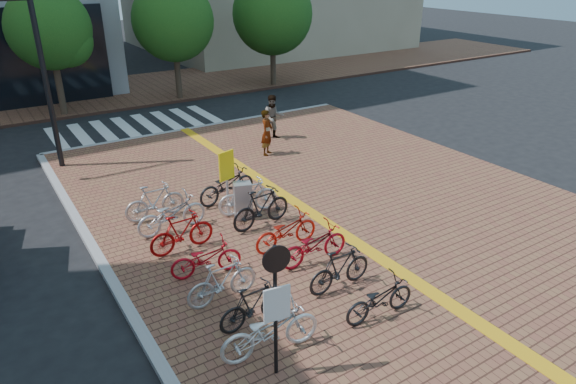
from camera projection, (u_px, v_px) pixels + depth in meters
ground at (294, 270)px, 12.82m from camera, size 120.00×120.00×0.00m
sidewalk at (552, 337)px, 10.44m from camera, size 14.00×34.00×0.15m
tactile_strip at (523, 352)px, 9.91m from camera, size 0.40×34.00×0.01m
kerb_north at (205, 127)px, 23.46m from camera, size 14.00×0.25×0.15m
far_sidewalk at (89, 95)px, 28.87m from camera, size 70.00×8.00×0.15m
crosswalk at (138, 126)px, 23.79m from camera, size 7.50×4.00×0.01m
street_trees at (192, 21)px, 26.97m from camera, size 16.20×4.60×6.35m
bike_0 at (270, 330)px, 9.71m from camera, size 2.08×0.93×1.06m
bike_1 at (253, 305)px, 10.50m from camera, size 1.62×0.54×0.96m
bike_2 at (222, 281)px, 11.21m from camera, size 1.71×0.53×1.02m
bike_3 at (206, 258)px, 12.19m from camera, size 1.79×0.91×0.90m
bike_4 at (182, 232)px, 13.17m from camera, size 1.78×0.57×1.06m
bike_5 at (171, 214)px, 14.14m from camera, size 2.04×0.81×1.05m
bike_6 at (155, 201)px, 14.86m from camera, size 1.78×0.51×1.06m
bike_7 at (379, 299)px, 10.74m from camera, size 1.74×0.68×0.90m
bike_8 at (340, 269)px, 11.66m from camera, size 1.72×0.52×1.03m
bike_9 at (314, 245)px, 12.68m from camera, size 1.90×0.70×0.99m
bike_10 at (286, 231)px, 13.34m from camera, size 1.88×0.71×0.98m
bike_11 at (261, 208)px, 14.39m from camera, size 1.95×0.74×1.14m
bike_12 at (248, 196)px, 15.14m from camera, size 1.89×0.81×1.10m
bike_13 at (227, 185)px, 15.93m from camera, size 2.10×1.01×1.06m
pedestrian_a at (267, 133)px, 19.62m from camera, size 0.76×0.73×1.76m
pedestrian_b at (273, 117)px, 21.36m from camera, size 1.05×0.91×1.85m
utility_box at (243, 201)px, 14.85m from camera, size 0.60×0.51×1.10m
yellow_sign at (227, 171)px, 14.71m from camera, size 0.53×0.20×1.99m
notice_sign at (276, 296)px, 8.71m from camera, size 0.50×0.15×2.71m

